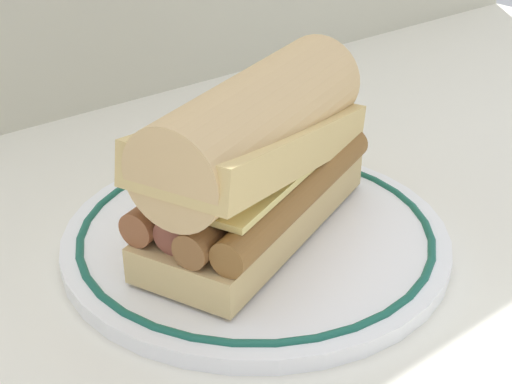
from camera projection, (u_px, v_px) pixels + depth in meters
name	position (u px, v px, depth m)	size (l,w,h in m)	color
ground_plane	(289.00, 267.00, 0.53)	(1.50, 1.50, 0.00)	silver
plate	(256.00, 236.00, 0.56)	(0.29, 0.29, 0.01)	white
sausage_sandwich	(256.00, 155.00, 0.52)	(0.22, 0.16, 0.12)	tan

